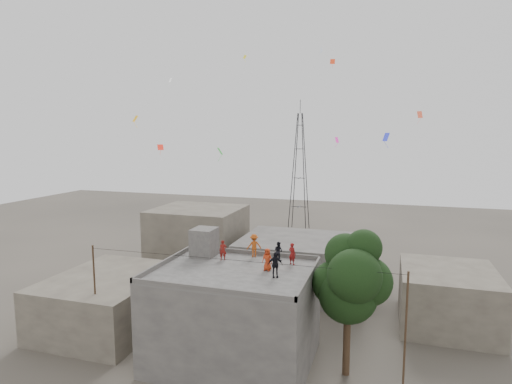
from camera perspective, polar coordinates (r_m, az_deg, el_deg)
ground at (r=30.33m, az=-2.93°, el=-21.46°), size 140.00×140.00×0.00m
main_building at (r=28.97m, az=-2.98°, el=-16.18°), size 10.00×8.00×6.10m
parapet at (r=27.83m, az=-3.02°, el=-10.14°), size 10.00×8.00×0.30m
stair_head_box at (r=31.09m, az=-6.92°, el=-6.65°), size 1.60×1.80×2.00m
neighbor_west at (r=35.97m, az=-18.92°, el=-13.54°), size 8.00×10.00×4.00m
neighbor_north at (r=41.36m, az=6.55°, el=-9.63°), size 12.00×9.00×5.00m
neighbor_northwest at (r=46.53m, az=-7.70°, el=-6.42°), size 9.00×8.00×7.00m
neighbor_east at (r=37.31m, az=24.18°, el=-12.70°), size 7.00×8.00×4.40m
tree at (r=26.92m, az=12.61°, el=-11.28°), size 4.90×4.60×9.10m
utility_line at (r=27.43m, az=-2.91°, el=-15.83°), size 20.12×0.62×7.40m
transmission_tower at (r=66.42m, az=5.80°, el=2.70°), size 2.97×2.97×20.01m
person_red_adult at (r=28.98m, az=4.85°, el=-8.21°), size 0.64×0.55×1.49m
person_orange_child at (r=27.71m, az=1.53°, el=-8.98°), size 0.76×0.55×1.44m
person_dark_child at (r=29.93m, az=3.01°, el=-7.86°), size 0.79×0.72×1.31m
person_dark_adult at (r=26.41m, az=2.55°, el=-9.67°), size 1.00×0.73×1.58m
person_orange_adult at (r=30.64m, az=-0.26°, el=-7.15°), size 1.23×1.05×1.65m
person_red_child at (r=30.00m, az=-4.42°, el=-7.76°), size 0.59×0.50×1.38m
kites at (r=32.72m, az=2.53°, el=10.75°), size 21.53×19.44×9.73m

